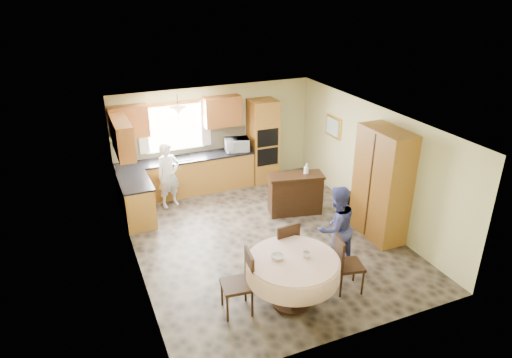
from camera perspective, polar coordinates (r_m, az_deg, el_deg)
The scene contains 36 objects.
floor at distance 9.35m, azimuth 0.98°, elevation -7.43°, with size 5.00×6.00×0.01m, color brown.
ceiling at distance 8.32m, azimuth 1.10°, elevation 7.40°, with size 5.00×6.00×0.01m, color white.
wall_back at distance 11.37m, azimuth -5.12°, elevation 5.35°, with size 5.00×0.02×2.50m, color #CFCA85.
wall_front at distance 6.49m, azimuth 12.03°, elevation -10.65°, with size 5.00×0.02×2.50m, color #CFCA85.
wall_left at distance 8.17m, azimuth -15.24°, elevation -3.28°, with size 0.02×6.00×2.50m, color #CFCA85.
wall_right at distance 9.96m, azimuth 14.31°, elevation 1.90°, with size 0.02×6.00×2.50m, color #CFCA85.
window at distance 11.00m, azimuth -10.13°, elevation 6.33°, with size 1.40×0.03×1.10m, color white.
curtain_left at distance 10.81m, azimuth -13.97°, elevation 5.95°, with size 0.22×0.02×1.15m, color white.
curtain_right at distance 11.12m, azimuth -6.31°, elevation 7.03°, with size 0.22×0.02×1.15m, color white.
base_cab_back at distance 11.18m, azimuth -8.62°, elevation 0.38°, with size 3.30×0.60×0.88m, color gold.
counter_back at distance 11.01m, azimuth -8.77°, elevation 2.57°, with size 3.30×0.64×0.04m, color black.
base_cab_left at distance 10.16m, azimuth -14.66°, elevation -2.71°, with size 0.60×1.20×0.88m, color gold.
counter_left at distance 9.97m, azimuth -14.94°, elevation -0.35°, with size 0.64×1.20×0.04m, color black.
backsplash at distance 11.17m, azimuth -9.24°, elevation 4.40°, with size 3.30×0.02×0.55m, color #C5B88B.
wall_cab_left at distance 10.60m, azimuth -15.62°, elevation 6.90°, with size 0.85×0.33×0.72m, color #AC5C2B.
wall_cab_right at distance 11.07m, azimuth -4.23°, elevation 8.44°, with size 0.90×0.33×0.72m, color #AC5C2B.
wall_cab_side at distance 9.59m, azimuth -16.37°, elevation 5.02°, with size 0.33×1.20×0.72m, color #AC5C2B.
oven_tower at distance 11.54m, azimuth 0.84°, elevation 4.74°, with size 0.66×0.62×2.12m, color gold.
oven_upper at distance 11.21m, azimuth 1.50°, elevation 5.16°, with size 0.56×0.01×0.45m, color black.
oven_lower at distance 11.38m, azimuth 1.47°, elevation 2.78°, with size 0.56×0.01×0.45m, color black.
pendant at distance 10.40m, azimuth -9.71°, elevation 8.33°, with size 0.36×0.36×0.18m, color beige.
sideboard at distance 10.17m, azimuth 4.93°, elevation -2.00°, with size 1.20×0.50×0.86m, color #331F0E.
space_heater at distance 10.25m, azimuth 11.70°, elevation -3.20°, with size 0.40×0.28×0.55m, color black.
cupboard at distance 9.32m, azimuth 15.49°, elevation -0.62°, with size 0.59×1.18×2.26m, color gold.
dining_table at distance 7.35m, azimuth 4.61°, elevation -11.11°, with size 1.48×1.48×0.85m.
chair_left at distance 7.24m, azimuth -1.77°, elevation -12.43°, with size 0.51×0.51×1.06m.
chair_back at distance 8.03m, azimuth 3.58°, elevation -8.34°, with size 0.50×0.50×1.06m.
chair_right at distance 7.81m, azimuth 11.02°, elevation -10.07°, with size 0.53×0.53×1.02m.
framed_picture at distance 11.00m, azimuth 9.64°, elevation 6.46°, with size 0.06×0.60×0.50m.
microwave at distance 11.25m, azimuth -2.42°, elevation 4.30°, with size 0.58×0.39×0.32m, color silver.
person_sink at distance 10.49m, azimuth -10.88°, elevation 0.46°, with size 0.55×0.36×1.51m, color silver.
person_dining at distance 8.27m, azimuth 9.95°, elevation -6.01°, with size 0.77×0.60×1.58m, color navy.
bowl_sideboard at distance 9.89m, azimuth 3.98°, elevation 0.18°, with size 0.23×0.23×0.06m, color #B2B2B2.
bottle_sideboard at distance 10.04m, azimuth 6.29°, elevation 1.18°, with size 0.11×0.11×0.28m, color silver.
cup_table at distance 7.28m, azimuth 6.31°, elevation -9.36°, with size 0.12×0.12×0.10m, color #B2B2B2.
bowl_table at distance 7.22m, azimuth 2.68°, elevation -9.70°, with size 0.21×0.21×0.06m, color #B2B2B2.
Camera 1 is at (-3.25, -7.27, 4.90)m, focal length 32.00 mm.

